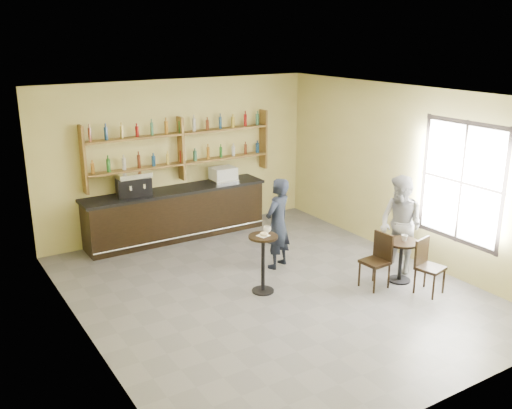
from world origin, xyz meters
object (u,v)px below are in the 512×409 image
cafe_table (401,261)px  pedestal_table (263,264)px  pastry_case (223,175)px  bar_counter (176,213)px  man_main (278,223)px  patron_second (401,225)px  espresso_machine (134,184)px  chair_west (375,261)px  chair_south (430,267)px

cafe_table → pedestal_table: bearing=158.2°
pastry_case → cafe_table: 4.27m
bar_counter → man_main: size_ratio=2.32×
pastry_case → man_main: 2.40m
pedestal_table → man_main: 1.14m
bar_counter → patron_second: size_ratio=2.21×
espresso_machine → pastry_case: bearing=9.7°
pedestal_table → chair_west: 1.87m
bar_counter → man_main: (0.91, -2.36, 0.31)m
bar_counter → espresso_machine: (-0.87, 0.00, 0.75)m
espresso_machine → chair_west: 4.83m
cafe_table → chair_west: 0.56m
pastry_case → cafe_table: (1.23, -4.00, -0.83)m
espresso_machine → man_main: bearing=-43.3°
espresso_machine → man_main: 3.00m
man_main → patron_second: 2.16m
pastry_case → patron_second: bearing=-59.3°
chair_south → patron_second: (0.24, 0.94, 0.41)m
bar_counter → chair_south: size_ratio=4.20×
pastry_case → chair_south: pastry_case is taller
cafe_table → chair_west: bearing=174.8°
chair_west → patron_second: patron_second is taller
cafe_table → espresso_machine: bearing=128.8°
pastry_case → pedestal_table: pastry_case is taller
patron_second → bar_counter: bearing=-146.0°
chair_west → pastry_case: bearing=-173.7°
pedestal_table → espresso_machine: bearing=107.8°
bar_counter → chair_west: bearing=-65.6°
espresso_machine → chair_west: bearing=-46.3°
chair_west → patron_second: size_ratio=0.53×
espresso_machine → pedestal_table: (1.00, -3.11, -0.78)m
espresso_machine → patron_second: bearing=-36.6°
bar_counter → pedestal_table: size_ratio=3.91×
patron_second → pedestal_table: bearing=-104.1°
pedestal_table → man_main: (0.79, 0.75, 0.34)m
pedestal_table → patron_second: patron_second is taller
pastry_case → patron_second: size_ratio=0.30×
espresso_machine → bar_counter: bearing=9.7°
bar_counter → chair_west: size_ratio=4.14×
cafe_table → chair_south: size_ratio=0.80×
pedestal_table → cafe_table: bearing=-21.8°
cafe_table → patron_second: patron_second is taller
espresso_machine → cafe_table: bearing=-41.5°
man_main → chair_west: bearing=96.2°
espresso_machine → pedestal_table: size_ratio=0.66×
bar_counter → pastry_case: bearing=0.0°
chair_west → chair_south: size_ratio=1.02×
patron_second → chair_south: bearing=-16.2°
pastry_case → chair_west: 4.07m
cafe_table → patron_second: 0.67m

